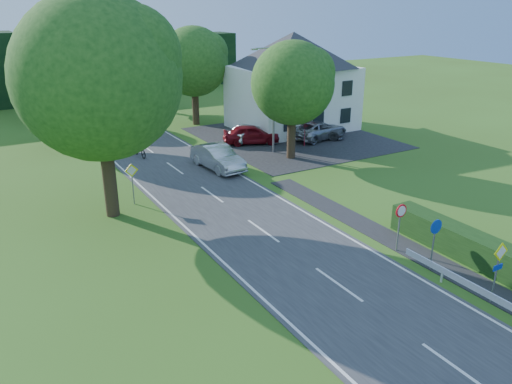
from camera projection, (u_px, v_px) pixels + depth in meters
road at (244, 217)px, 27.03m from camera, size 7.00×80.00×0.04m
parking_pad at (292, 138)px, 43.20m from camera, size 14.00×16.00×0.04m
line_edge_left at (188, 230)px, 25.48m from camera, size 0.12×80.00×0.01m
line_edge_right at (293, 206)px, 28.56m from camera, size 0.12×80.00×0.01m
line_centre at (244, 217)px, 27.02m from camera, size 0.12×80.00×0.01m
tree_main at (102, 110)px, 25.37m from camera, size 9.40×9.40×11.64m
tree_left_far at (65, 93)px, 39.28m from camera, size 7.00×7.00×8.58m
tree_right_far at (194, 76)px, 46.49m from camera, size 7.40×7.40×9.09m
tree_left_back at (46, 78)px, 49.29m from camera, size 6.60×6.60×8.07m
tree_right_back at (155, 75)px, 52.74m from camera, size 6.20×6.20×7.56m
tree_right_mid at (292, 101)px, 36.00m from camera, size 7.00×7.00×8.58m
treeline_right at (129, 63)px, 66.69m from camera, size 30.00×5.00×7.00m
house_white at (293, 80)px, 45.02m from camera, size 10.60×8.40×8.60m
streetlight at (272, 95)px, 37.35m from camera, size 2.03×0.18×8.00m
sign_priority_right at (499, 261)px, 18.75m from camera, size 0.78×0.09×2.59m
sign_roundabout at (435, 235)px, 21.21m from camera, size 0.64×0.08×2.37m
sign_speed_limit at (400, 216)px, 22.79m from camera, size 0.64×0.11×2.37m
sign_priority_left at (132, 176)px, 28.32m from camera, size 0.78×0.09×2.44m
moving_car at (218, 157)px, 34.71m from camera, size 2.16×5.16×1.66m
motorcycle at (140, 150)px, 37.56m from camera, size 0.91×2.09×1.07m
parked_car_red at (251, 134)px, 41.00m from camera, size 4.99×3.40×1.58m
parked_car_silver_a at (250, 133)px, 41.90m from camera, size 4.42×2.98×1.38m
parked_car_grey at (314, 129)px, 42.77m from camera, size 5.46×4.76×1.51m
parked_car_silver_b at (319, 130)px, 42.54m from camera, size 5.77×3.47×1.50m
parasol at (305, 134)px, 40.06m from camera, size 3.01×3.04×2.12m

